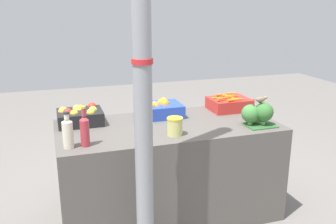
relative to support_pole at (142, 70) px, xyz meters
name	(u,v)px	position (x,y,z in m)	size (l,w,h in m)	color
ground_plane	(168,212)	(0.35, 0.61, -1.30)	(10.00, 10.00, 0.00)	slate
market_table	(168,170)	(0.35, 0.61, -0.92)	(1.68, 0.80, 0.76)	#56514C
support_pole	(142,70)	(0.00, 0.00, 0.00)	(0.12, 0.12, 2.60)	gray
apple_crate	(80,115)	(-0.29, 0.84, -0.48)	(0.34, 0.27, 0.14)	black
orange_crate	(160,109)	(0.35, 0.84, -0.48)	(0.34, 0.27, 0.14)	#2847B7
carrot_crate	(229,104)	(0.98, 0.83, -0.49)	(0.34, 0.27, 0.14)	red
broccoli_pile	(258,114)	(0.99, 0.38, -0.45)	(0.25, 0.20, 0.18)	#2D602D
juice_bottle_cloudy	(68,133)	(-0.41, 0.35, -0.44)	(0.07, 0.07, 0.24)	beige
juice_bottle_ruby	(85,130)	(-0.30, 0.35, -0.43)	(0.06, 0.06, 0.27)	#B2333D
pickle_jar	(175,126)	(0.32, 0.37, -0.48)	(0.11, 0.11, 0.13)	#D1CC75
sparrow_bird	(261,99)	(1.00, 0.37, -0.34)	(0.14, 0.04, 0.05)	#4C3D2D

